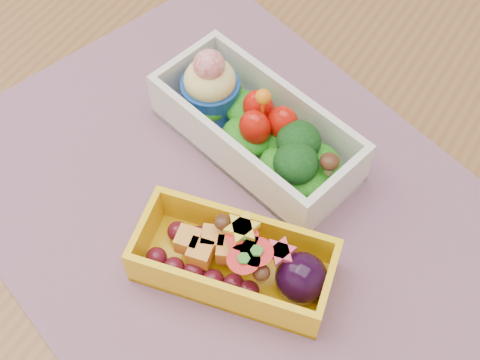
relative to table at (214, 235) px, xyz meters
The scene contains 4 objects.
table is the anchor object (origin of this frame).
placemat 0.10m from the table, 21.19° to the right, with size 0.49×0.38×0.00m, color gray.
bento_white 0.14m from the table, 76.62° to the left, with size 0.21×0.13×0.08m.
bento_yellow 0.16m from the table, 41.98° to the right, with size 0.17×0.10×0.05m.
Camera 1 is at (0.19, -0.25, 1.24)m, focal length 48.39 mm.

